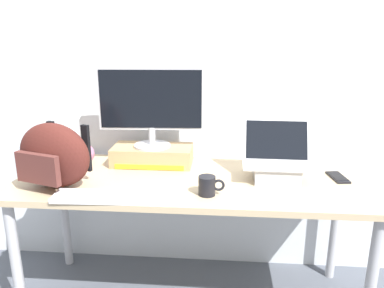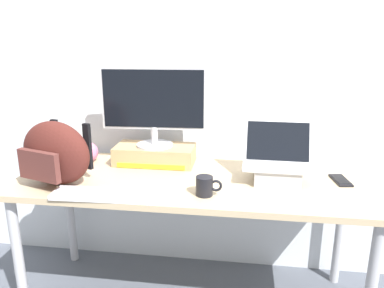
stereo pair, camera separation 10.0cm
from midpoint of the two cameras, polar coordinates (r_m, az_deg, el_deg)
back_wall at (r=2.23m, az=2.95°, el=12.93°), size 7.00×0.10×2.60m
desk at (r=1.95m, az=1.48°, el=-7.19°), size 1.77×0.69×0.73m
toner_box_yellow at (r=2.13m, az=-4.27°, el=-1.61°), size 0.44×0.22×0.10m
desktop_monitor at (r=2.06m, az=-4.44°, el=5.95°), size 0.57×0.20×0.43m
open_laptop at (r=1.92m, az=14.17°, el=-3.54°), size 0.34×0.23×0.29m
external_keyboard at (r=1.74m, az=-11.87°, el=-7.47°), size 0.45×0.14×0.02m
messenger_backpack at (r=1.91m, az=-18.51°, el=-1.32°), size 0.42×0.30×0.31m
coffee_mug at (r=1.71m, az=3.68°, el=-6.36°), size 0.12×0.08×0.09m
cell_phone at (r=2.04m, az=22.86°, el=-5.07°), size 0.09×0.16×0.01m
plush_toy at (r=2.21m, az=-14.19°, el=-1.20°), size 0.11×0.11×0.11m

